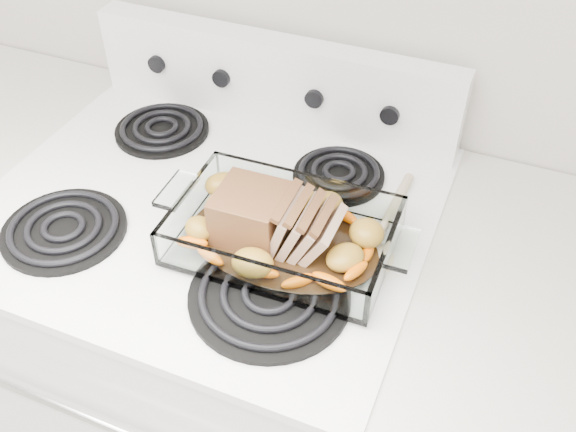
% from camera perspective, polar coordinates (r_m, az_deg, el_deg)
% --- Properties ---
extents(electric_range, '(0.78, 0.70, 1.12)m').
position_cam_1_polar(electric_range, '(1.49, -5.58, -12.11)').
color(electric_range, white).
rests_on(electric_range, ground).
extents(baking_dish, '(0.35, 0.23, 0.07)m').
position_cam_1_polar(baking_dish, '(1.04, -0.42, -1.89)').
color(baking_dish, white).
rests_on(baking_dish, electric_range).
extents(pork_roast, '(0.20, 0.11, 0.09)m').
position_cam_1_polar(pork_roast, '(1.03, -1.91, -0.20)').
color(pork_roast, brown).
rests_on(pork_roast, baking_dish).
extents(roast_vegetables, '(0.36, 0.20, 0.04)m').
position_cam_1_polar(roast_vegetables, '(1.06, 0.14, -0.20)').
color(roast_vegetables, '#F35F00').
rests_on(roast_vegetables, baking_dish).
extents(wooden_spoon, '(0.06, 0.27, 0.02)m').
position_cam_1_polar(wooden_spoon, '(1.07, 8.42, -1.95)').
color(wooden_spoon, beige).
rests_on(wooden_spoon, electric_range).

